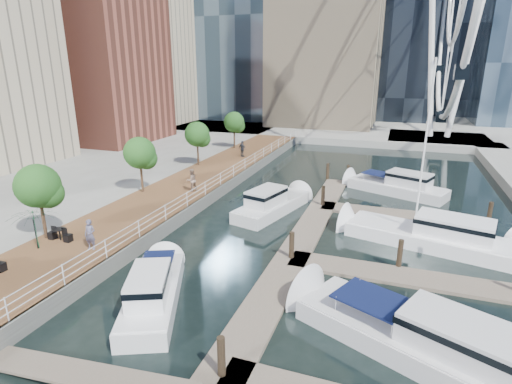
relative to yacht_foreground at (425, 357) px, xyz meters
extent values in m
plane|color=black|center=(-10.12, -1.78, 0.00)|extent=(520.00, 520.00, 0.00)
cube|color=brown|center=(-19.12, 13.22, 0.50)|extent=(6.00, 60.00, 1.00)
cube|color=#595954|center=(-16.12, 13.22, 0.50)|extent=(0.25, 60.00, 1.00)
cube|color=gray|center=(-10.12, 100.22, 0.50)|extent=(200.00, 114.00, 1.00)
cube|color=gray|center=(3.88, 50.22, 0.50)|extent=(14.00, 12.00, 1.00)
cube|color=#6D6051|center=(-7.12, 8.22, 0.10)|extent=(2.00, 32.00, 0.20)
cube|color=#6D6051|center=(-1.12, 6.22, 0.10)|extent=(12.00, 2.00, 0.20)
cube|color=#6D6051|center=(-1.12, 16.22, 0.10)|extent=(12.00, 2.00, 0.20)
cube|color=brown|center=(-40.12, 32.22, 11.00)|extent=(12.00, 14.00, 20.00)
cube|color=#BCAD8E|center=(-46.12, 48.22, 15.00)|extent=(14.00, 16.00, 28.00)
cylinder|color=white|center=(1.38, 50.22, 14.00)|extent=(0.80, 0.80, 26.00)
cylinder|color=white|center=(6.38, 50.22, 14.00)|extent=(0.80, 0.80, 26.00)
cylinder|color=#3F2B1C|center=(-21.52, 2.22, 2.20)|extent=(0.20, 0.20, 2.40)
sphere|color=#265B1E|center=(-21.52, 2.22, 4.30)|extent=(2.60, 2.60, 2.60)
cylinder|color=#3F2B1C|center=(-21.52, 12.22, 2.20)|extent=(0.20, 0.20, 2.40)
sphere|color=#265B1E|center=(-21.52, 12.22, 4.30)|extent=(2.60, 2.60, 2.60)
cylinder|color=#3F2B1C|center=(-21.52, 22.22, 2.20)|extent=(0.20, 0.20, 2.40)
sphere|color=#265B1E|center=(-21.52, 22.22, 4.30)|extent=(2.60, 2.60, 2.60)
cylinder|color=#3F2B1C|center=(-21.52, 32.22, 2.20)|extent=(0.20, 0.20, 2.40)
sphere|color=#265B1E|center=(-21.52, 32.22, 4.30)|extent=(2.60, 2.60, 2.60)
imported|color=#53536E|center=(-17.80, 1.88, 1.89)|extent=(0.70, 0.50, 1.78)
imported|color=#886E5E|center=(-17.69, 13.68, 1.97)|extent=(1.10, 1.18, 1.94)
imported|color=#373945|center=(-18.66, 27.72, 1.92)|extent=(1.17, 0.83, 1.84)
imported|color=#103D22|center=(-20.75, 0.87, 2.18)|extent=(2.59, 2.64, 2.37)
camera|label=1|loc=(-1.95, -14.61, 10.97)|focal=28.00mm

